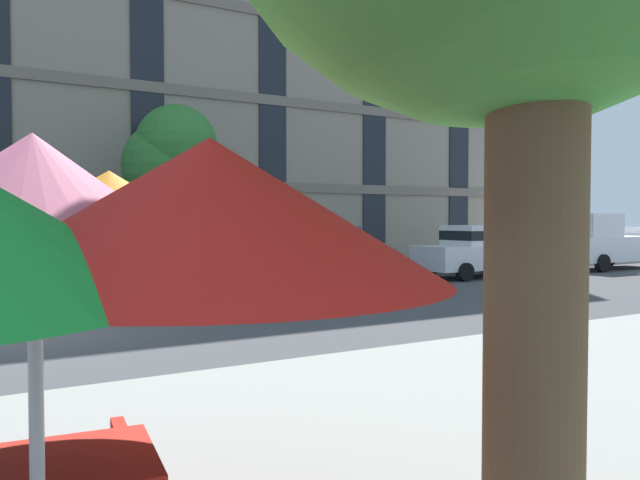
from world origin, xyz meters
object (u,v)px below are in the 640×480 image
sedan_black (45,264)px  pickup_white (603,243)px  patio_umbrella (33,211)px  sedan_blue (316,255)px  street_tree_middle (173,160)px  sedan_white (478,249)px

sedan_black → pickup_white: size_ratio=0.86×
patio_umbrella → pickup_white: bearing=30.2°
sedan_blue → street_tree_middle: (-3.26, 3.07, 2.83)m
pickup_white → street_tree_middle: 16.96m
patio_umbrella → street_tree_middle: bearing=71.1°
sedan_blue → sedan_black: bearing=180.0°
sedan_black → sedan_blue: bearing=0.0°
street_tree_middle → sedan_black: bearing=-142.1°
pickup_white → patio_umbrella: patio_umbrella is taller
patio_umbrella → sedan_black: bearing=83.5°
sedan_white → patio_umbrella: size_ratio=1.28×
pickup_white → patio_umbrella: 25.28m
street_tree_middle → pickup_white: bearing=-10.6°
sedan_blue → pickup_white: bearing=0.0°
patio_umbrella → sedan_white: bearing=40.1°
sedan_white → pickup_white: 6.78m
pickup_white → patio_umbrella: size_ratio=1.48×
sedan_white → street_tree_middle: street_tree_middle is taller
sedan_black → street_tree_middle: street_tree_middle is taller
sedan_blue → street_tree_middle: street_tree_middle is taller
sedan_black → sedan_blue: same height
street_tree_middle → patio_umbrella: size_ratio=1.58×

